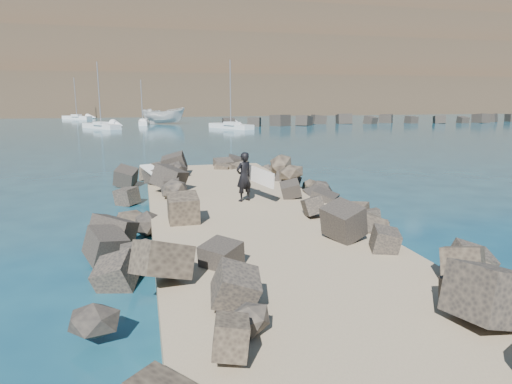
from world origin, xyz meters
TOP-DOWN VIEW (x-y plane):
  - ground at (0.00, 0.00)m, footprint 800.00×800.00m
  - jetty at (0.00, -2.00)m, footprint 6.00×26.00m
  - riprap_left at (-2.90, -1.50)m, footprint 2.60×22.00m
  - riprap_right at (2.90, -1.50)m, footprint 2.60×22.00m
  - breakwater_secondary at (35.00, 55.00)m, footprint 52.00×4.00m
  - headland at (10.00, 160.00)m, footprint 360.00×140.00m
  - surfboard_resting at (-2.63, 5.23)m, footprint 1.36×2.16m
  - boat_imported at (0.43, 62.60)m, footprint 7.12×3.54m
  - surfer_with_board at (0.33, 1.81)m, footprint 1.21×2.06m
  - sailboat_a at (-8.58, 53.25)m, footprint 5.59×7.24m
  - sailboat_f at (35.18, 94.19)m, footprint 1.95×5.87m
  - sailboat_b at (-2.94, 60.68)m, footprint 1.26×5.73m
  - sailboat_e at (-15.52, 83.72)m, footprint 6.11×5.51m
  - sailboat_c at (8.82, 48.78)m, footprint 5.24×7.69m
  - headland_buildings at (16.81, 152.19)m, footprint 137.50×30.50m

SIDE VIEW (x-z plane):
  - ground at x=0.00m, z-range 0.00..0.00m
  - jetty at x=0.00m, z-range 0.00..0.60m
  - sailboat_c at x=8.82m, z-range -4.33..5.02m
  - sailboat_a at x=-8.58m, z-range -4.20..4.89m
  - sailboat_e at x=-15.52m, z-range -3.75..4.44m
  - sailboat_f at x=35.18m, z-range -3.19..3.89m
  - sailboat_b at x=-2.94m, z-range -3.18..3.87m
  - riprap_left at x=-2.90m, z-range 0.00..1.00m
  - riprap_right at x=2.90m, z-range 0.00..1.00m
  - breakwater_secondary at x=35.00m, z-range 0.00..1.20m
  - surfboard_resting at x=-2.63m, z-range 1.00..1.07m
  - boat_imported at x=0.43m, z-range 0.00..2.63m
  - surfer_with_board at x=0.33m, z-range 0.61..2.34m
  - headland at x=10.00m, z-range 0.00..32.00m
  - headland_buildings at x=16.81m, z-range 31.47..36.47m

